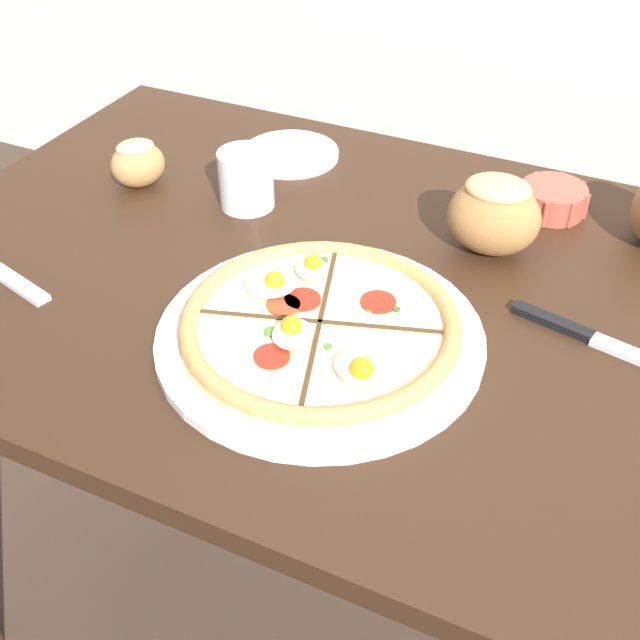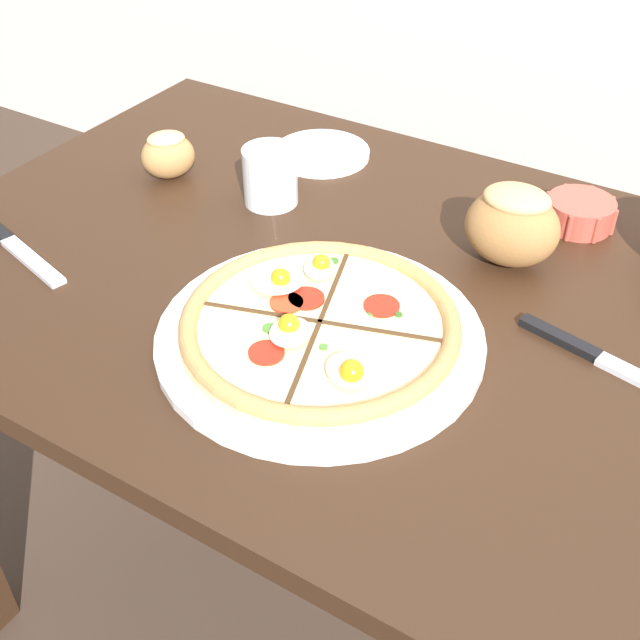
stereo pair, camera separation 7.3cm
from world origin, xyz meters
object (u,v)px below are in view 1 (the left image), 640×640
Objects in this scene: knife_main at (606,343)px; side_saucer at (291,154)px; pizza at (320,328)px; bread_piece_mid at (494,214)px; ramekin_bowl at (553,198)px; water_glass at (246,182)px; bread_piece_far at (138,162)px; dining_table at (379,356)px.

knife_main and side_saucer have the same top height.
pizza is 0.28m from bread_piece_mid.
ramekin_bowl is 0.42m from water_glass.
bread_piece_far is at bearing -161.96° from ramekin_bowl.
water_glass is (-0.51, 0.10, 0.03)m from knife_main.
ramekin_bowl reaches higher than dining_table.
dining_table is 0.44m from bread_piece_far.
bread_piece_mid is 0.37m from side_saucer.
pizza is at bearing -113.70° from ramekin_bowl.
pizza is 0.31m from water_glass.
pizza is 1.61× the size of knife_main.
bread_piece_far is at bearing -174.41° from bread_piece_mid.
bread_piece_mid is 0.22m from knife_main.
bread_piece_mid reaches higher than knife_main.
bread_piece_far is 0.23m from side_saucer.
bread_piece_far reaches higher than side_saucer.
dining_table is 12.89× the size of bread_piece_far.
pizza is at bearing -45.93° from water_glass.
bread_piece_mid is at bearing 5.59° from bread_piece_far.
pizza reaches higher than knife_main.
pizza is at bearing -115.16° from bread_piece_mid.
bread_piece_far is at bearing -174.01° from water_glass.
side_saucer is (-0.35, 0.12, -0.05)m from bread_piece_mid.
dining_table is 0.29m from knife_main.
ramekin_bowl is 0.77× the size of bread_piece_mid.
water_glass is at bearing 5.99° from bread_piece_far.
ramekin_bowl is 0.58m from bread_piece_far.
dining_table is 15.63× the size of water_glass.
bread_piece_far reaches higher than ramekin_bowl.
water_glass reaches higher than side_saucer.
bread_piece_mid is at bearing 64.84° from pizza.
side_saucer reaches higher than dining_table.
water_glass is (-0.24, 0.10, 0.14)m from dining_table.
bread_piece_far is at bearing 151.79° from pizza.
bread_piece_mid is at bearing 154.18° from knife_main.
dining_table is 12.96× the size of ramekin_bowl.
pizza is at bearing -144.67° from knife_main.
bread_piece_mid is 0.34m from water_glass.
bread_piece_mid reaches higher than side_saucer.
side_saucer is (-0.52, 0.25, 0.00)m from knife_main.
side_saucer is (-0.23, 0.38, -0.01)m from pizza.
ramekin_bowl is 1.21× the size of water_glass.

